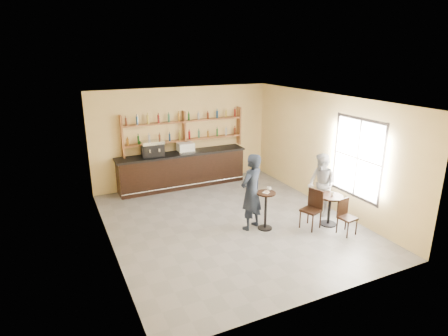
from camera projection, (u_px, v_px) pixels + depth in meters
name	position (u px, v px, depth m)	size (l,w,h in m)	color
floor	(230.00, 223.00, 9.78)	(7.00, 7.00, 0.00)	slate
ceiling	(231.00, 100.00, 8.81)	(7.00, 7.00, 0.00)	white
wall_back	(183.00, 136.00, 12.31)	(7.00, 7.00, 0.00)	#E9C984
wall_front	(323.00, 219.00, 6.29)	(7.00, 7.00, 0.00)	#E9C984
wall_left	(106.00, 182.00, 8.06)	(7.00, 7.00, 0.00)	#E9C984
wall_right	(326.00, 151.00, 10.53)	(7.00, 7.00, 0.00)	#E9C984
window_pane	(357.00, 158.00, 9.47)	(2.00, 2.00, 0.00)	white
window_frame	(357.00, 158.00, 9.46)	(0.04, 1.70, 2.10)	black
shelf_unit	(184.00, 131.00, 12.13)	(4.00, 0.26, 1.40)	brown
liquor_bottles	(184.00, 126.00, 12.08)	(3.68, 0.10, 1.00)	#8C5919
bar_counter	(182.00, 170.00, 12.24)	(4.24, 0.83, 1.15)	black
espresso_machine	(153.00, 149.00, 11.60)	(0.68, 0.44, 0.49)	black
pastry_case	(185.00, 148.00, 12.07)	(0.53, 0.42, 0.32)	silver
pedestal_table	(266.00, 211.00, 9.33)	(0.47, 0.47, 0.98)	black
napkin	(266.00, 192.00, 9.18)	(0.15, 0.15, 0.00)	white
donut	(267.00, 192.00, 9.17)	(0.11, 0.11, 0.04)	#D9934F
cup_pedestal	(269.00, 189.00, 9.31)	(0.12, 0.12, 0.09)	white
man_main	(251.00, 192.00, 9.22)	(0.71, 0.47, 1.95)	black
cafe_table	(329.00, 210.00, 9.58)	(0.63, 0.63, 0.80)	black
cup_cafe	(332.00, 194.00, 9.47)	(0.09, 0.09, 0.08)	white
chair_west	(311.00, 210.00, 9.37)	(0.43, 0.43, 0.99)	black
chair_south	(348.00, 218.00, 9.07)	(0.38, 0.38, 0.87)	black
patron_second	(321.00, 185.00, 10.08)	(0.83, 0.64, 1.70)	gray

